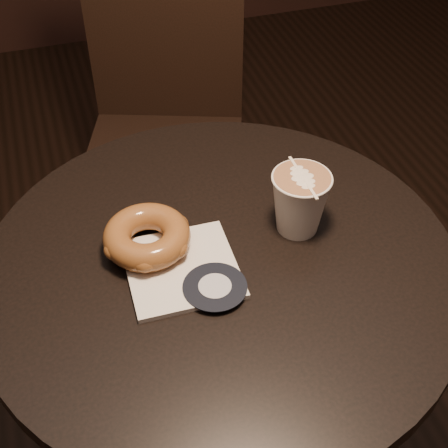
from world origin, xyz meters
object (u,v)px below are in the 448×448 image
object	(u,v)px
doughnut	(147,236)
chair	(165,100)
pastry_bag	(182,269)
latte_cup	(299,203)
cafe_table	(221,339)

from	to	relation	value
doughnut	chair	bearing A→B (deg)	75.31
pastry_bag	latte_cup	world-z (taller)	latte_cup
doughnut	latte_cup	distance (m)	0.23
chair	latte_cup	size ratio (longest dim) A/B	9.98
latte_cup	cafe_table	bearing A→B (deg)	-169.29
pastry_bag	doughnut	xyz separation A→B (m)	(-0.04, 0.05, 0.02)
pastry_bag	chair	bearing A→B (deg)	80.42
doughnut	latte_cup	bearing A→B (deg)	-5.20
doughnut	latte_cup	xyz separation A→B (m)	(0.23, -0.02, 0.02)
chair	pastry_bag	distance (m)	0.80
cafe_table	latte_cup	size ratio (longest dim) A/B	7.58
cafe_table	chair	size ratio (longest dim) A/B	0.76
pastry_bag	doughnut	size ratio (longest dim) A/B	1.21
latte_cup	chair	bearing A→B (deg)	93.45
cafe_table	latte_cup	xyz separation A→B (m)	(0.13, 0.02, 0.25)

